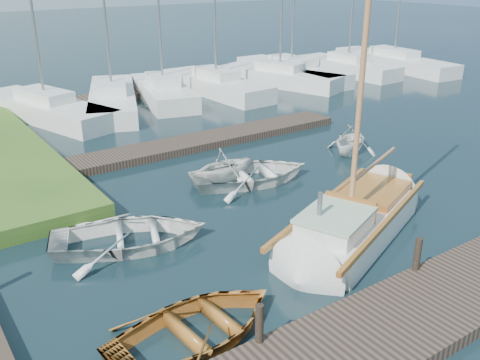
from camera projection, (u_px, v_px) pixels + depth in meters
ground at (240, 218)px, 15.52m from camera, size 160.00×160.00×0.00m
near_dock at (407, 319)px, 10.88m from camera, size 18.00×2.20×0.30m
far_dock at (190, 144)px, 21.48m from camera, size 14.00×1.60×0.30m
pontoon at (227, 81)px, 32.93m from camera, size 30.00×1.60×0.30m
mooring_post_1 at (259, 323)px, 9.86m from camera, size 0.16×0.16×0.80m
mooring_post_2 at (417, 254)px, 12.22m from camera, size 0.16×0.16×0.80m
sailboat at (354, 223)px, 14.46m from camera, size 7.36×4.51×9.83m
dinghy at (197, 323)px, 10.39m from camera, size 3.89×2.93×0.76m
tender_a at (129, 232)px, 13.83m from camera, size 4.76×4.08×0.83m
tender_b at (225, 163)px, 18.02m from camera, size 2.48×2.17×1.25m
tender_c at (251, 171)px, 17.91m from camera, size 4.65×3.80×0.84m
tender_d at (351, 137)px, 20.68m from camera, size 3.04×2.89×1.26m
marina_boat_0 at (46, 107)px, 25.23m from camera, size 4.64×8.78×10.59m
marina_boat_1 at (113, 98)px, 27.06m from camera, size 5.24×8.73×9.55m
marina_boat_2 at (163, 90)px, 28.60m from camera, size 3.82×7.37×12.26m
marina_boat_3 at (216, 83)px, 30.23m from camera, size 2.65×8.19×12.64m
marina_boat_4 at (280, 76)px, 32.35m from camera, size 4.68×8.17×11.23m
marina_boat_5 at (291, 70)px, 34.05m from camera, size 2.29×9.04×11.99m
marina_boat_6 at (348, 66)px, 35.52m from camera, size 2.59×7.52×10.42m
marina_boat_7 at (394, 60)px, 37.49m from camera, size 2.97×10.13×12.78m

